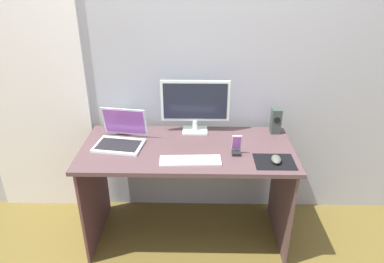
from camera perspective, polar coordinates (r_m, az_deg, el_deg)
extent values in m
plane|color=brown|center=(2.82, -0.68, -16.16)|extent=(8.00, 8.00, 0.00)
cube|color=#A5AAB2|center=(2.57, -0.56, 11.50)|extent=(6.00, 0.04, 2.50)
cube|color=white|center=(2.88, -24.37, 5.81)|extent=(0.82, 0.02, 2.02)
cube|color=#533C3E|center=(2.39, -0.78, -2.84)|extent=(1.43, 0.66, 0.03)
cube|color=brown|center=(2.70, -15.41, -9.66)|extent=(0.02, 0.62, 0.73)
cube|color=brown|center=(2.66, 14.18, -10.04)|extent=(0.02, 0.62, 0.73)
cube|color=white|center=(2.60, 0.49, 0.19)|extent=(0.18, 0.14, 0.01)
cylinder|color=white|center=(2.58, 0.49, 1.06)|extent=(0.04, 0.04, 0.08)
cube|color=white|center=(2.51, 0.51, 4.96)|extent=(0.49, 0.02, 0.30)
cube|color=#1E2333|center=(2.50, 0.51, 4.88)|extent=(0.45, 0.00, 0.26)
cube|color=#36433C|center=(2.61, 13.38, 1.69)|extent=(0.07, 0.07, 0.18)
cylinder|color=black|center=(2.57, 13.60, 1.78)|extent=(0.04, 0.00, 0.04)
cube|color=white|center=(2.44, -11.68, -2.18)|extent=(0.35, 0.27, 0.02)
cube|color=black|center=(2.42, -11.80, -2.11)|extent=(0.30, 0.21, 0.00)
cube|color=white|center=(2.50, -10.85, 1.57)|extent=(0.32, 0.10, 0.21)
cube|color=#A559BF|center=(2.50, -10.88, 1.55)|extent=(0.29, 0.09, 0.19)
sphere|color=silver|center=(2.62, -11.28, 1.73)|extent=(0.17, 0.17, 0.17)
cube|color=white|center=(2.22, -0.26, -4.70)|extent=(0.39, 0.14, 0.01)
cube|color=black|center=(2.27, 13.18, -4.77)|extent=(0.25, 0.20, 0.00)
ellipsoid|color=#52584E|center=(2.26, 13.45, -4.40)|extent=(0.07, 0.10, 0.04)
cube|color=black|center=(2.31, 7.15, -3.50)|extent=(0.06, 0.05, 0.02)
cube|color=silver|center=(2.29, 7.21, -1.83)|extent=(0.06, 0.04, 0.12)
cube|color=#A559BF|center=(2.28, 7.23, -1.86)|extent=(0.05, 0.03, 0.10)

